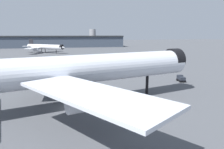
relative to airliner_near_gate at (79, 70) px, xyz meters
The scene contains 5 objects.
ground 7.74m from the airliner_near_gate, 158.84° to the right, with size 900.00×900.00×0.00m, color #4C4F54.
airliner_near_gate is the anchor object (origin of this frame).
airliner_far_taxiway 126.72m from the airliner_near_gate, 92.52° to the left, with size 31.31×30.84×10.46m.
terminal_building 198.31m from the airliner_near_gate, 95.58° to the left, with size 202.84×41.54×19.64m.
baggage_tug_wing 35.41m from the airliner_near_gate, 19.60° to the left, with size 2.51×3.48×1.85m.
Camera 1 is at (-4.04, -39.17, 14.25)m, focal length 33.11 mm.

